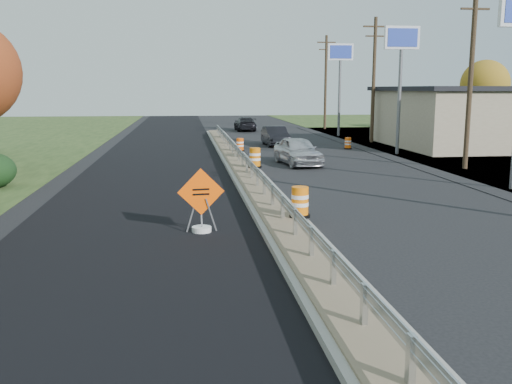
{
  "coord_description": "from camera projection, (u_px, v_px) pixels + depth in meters",
  "views": [
    {
      "loc": [
        -2.92,
        -18.72,
        4.12
      ],
      "look_at": [
        -0.85,
        -2.25,
        1.1
      ],
      "focal_mm": 40.0,
      "sensor_mm": 36.0,
      "label": 1
    }
  ],
  "objects": [
    {
      "name": "tree_far_yellow",
      "position": [
        485.0,
        84.0,
        54.95
      ],
      "size": [
        4.62,
        4.62,
        6.86
      ],
      "color": "#473523",
      "rests_on": "ground"
    },
    {
      "name": "utility_pole_smid",
      "position": [
        471.0,
        72.0,
        28.69
      ],
      "size": [
        1.9,
        0.26,
        9.4
      ],
      "color": "#473523",
      "rests_on": "ground"
    },
    {
      "name": "utility_pole_north",
      "position": [
        326.0,
        80.0,
        57.98
      ],
      "size": [
        1.9,
        0.26,
        9.4
      ],
      "color": "#473523",
      "rests_on": "ground"
    },
    {
      "name": "pylon_sign_mid",
      "position": [
        401.0,
        50.0,
        35.12
      ],
      "size": [
        2.2,
        0.3,
        7.9
      ],
      "color": "slate",
      "rests_on": "ground"
    },
    {
      "name": "utility_pole_nmid",
      "position": [
        374.0,
        78.0,
        43.33
      ],
      "size": [
        1.9,
        0.26,
        9.4
      ],
      "color": "#473523",
      "rests_on": "ground"
    },
    {
      "name": "car_dark_mid",
      "position": [
        275.0,
        136.0,
        41.55
      ],
      "size": [
        1.63,
        4.31,
        1.4
      ],
      "primitive_type": "imported",
      "rotation": [
        0.0,
        0.0,
        0.03
      ],
      "color": "black",
      "rests_on": "ground"
    },
    {
      "name": "barrel_shoulder_mid",
      "position": [
        348.0,
        143.0,
        39.39
      ],
      "size": [
        0.54,
        0.54,
        0.79
      ],
      "color": "black",
      "rests_on": "ground"
    },
    {
      "name": "median",
      "position": [
        247.0,
        174.0,
        27.16
      ],
      "size": [
        1.6,
        55.0,
        0.23
      ],
      "color": "gray",
      "rests_on": "ground"
    },
    {
      "name": "milled_overlay",
      "position": [
        155.0,
        172.0,
        28.59
      ],
      "size": [
        7.2,
        120.0,
        0.01
      ],
      "primitive_type": "cube",
      "color": "black",
      "rests_on": "ground"
    },
    {
      "name": "barrel_median_near",
      "position": [
        300.0,
        203.0,
        17.44
      ],
      "size": [
        0.64,
        0.64,
        0.94
      ],
      "color": "black",
      "rests_on": "median"
    },
    {
      "name": "car_silver",
      "position": [
        298.0,
        151.0,
        31.15
      ],
      "size": [
        2.35,
        4.66,
        1.52
      ],
      "primitive_type": "imported",
      "rotation": [
        0.0,
        0.0,
        0.13
      ],
      "color": "silver",
      "rests_on": "ground"
    },
    {
      "name": "barrel_median_mid",
      "position": [
        255.0,
        158.0,
        28.35
      ],
      "size": [
        0.68,
        0.68,
        0.99
      ],
      "color": "black",
      "rests_on": "median"
    },
    {
      "name": "ground",
      "position": [
        272.0,
        212.0,
        19.37
      ],
      "size": [
        140.0,
        140.0,
        0.0
      ],
      "primitive_type": "plane",
      "color": "black",
      "rests_on": "ground"
    },
    {
      "name": "guardrail",
      "position": [
        245.0,
        159.0,
        28.03
      ],
      "size": [
        0.1,
        46.15,
        0.72
      ],
      "color": "silver",
      "rests_on": "median"
    },
    {
      "name": "caution_sign",
      "position": [
        201.0,
        216.0,
        16.51
      ],
      "size": [
        1.36,
        0.57,
        1.88
      ],
      "rotation": [
        0.0,
        0.0,
        0.12
      ],
      "color": "white",
      "rests_on": "ground"
    },
    {
      "name": "barrel_median_far",
      "position": [
        240.0,
        145.0,
        35.8
      ],
      "size": [
        0.56,
        0.56,
        0.82
      ],
      "color": "black",
      "rests_on": "median"
    },
    {
      "name": "pylon_sign_north",
      "position": [
        340.0,
        61.0,
        48.79
      ],
      "size": [
        2.2,
        0.3,
        7.9
      ],
      "color": "slate",
      "rests_on": "ground"
    },
    {
      "name": "car_dark_far",
      "position": [
        245.0,
        124.0,
        56.31
      ],
      "size": [
        1.9,
        4.68,
        1.36
      ],
      "primitive_type": "imported",
      "rotation": [
        0.0,
        0.0,
        3.14
      ],
      "color": "black",
      "rests_on": "ground"
    }
  ]
}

